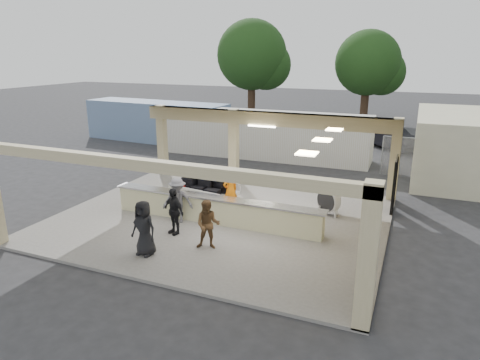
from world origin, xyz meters
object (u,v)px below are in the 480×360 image
at_px(baggage_handler, 230,191).
at_px(passenger_c, 178,200).
at_px(drum_fan, 329,200).
at_px(container_white, 265,135).
at_px(luggage_cart, 204,187).
at_px(car_white_a, 471,149).
at_px(baggage_counter, 215,210).
at_px(car_dark, 390,137).
at_px(container_blue, 157,121).
at_px(passenger_d, 144,228).
at_px(passenger_a, 208,225).
at_px(passenger_b, 174,211).

relative_size(baggage_handler, passenger_c, 1.11).
height_order(drum_fan, container_white, container_white).
bearing_deg(container_white, luggage_cart, -86.19).
xyz_separation_m(passenger_c, car_white_a, (10.80, 14.72, -0.20)).
height_order(baggage_counter, car_dark, car_dark).
bearing_deg(container_white, container_blue, 168.71).
bearing_deg(luggage_cart, container_white, 103.47).
distance_m(car_dark, container_blue, 16.02).
bearing_deg(drum_fan, baggage_handler, -127.56).
bearing_deg(passenger_d, baggage_counter, 80.62).
bearing_deg(passenger_d, drum_fan, 56.26).
xyz_separation_m(baggage_handler, car_dark, (4.80, 15.20, -0.30)).
xyz_separation_m(passenger_a, container_blue, (-11.33, 14.50, 0.47)).
distance_m(luggage_cart, car_white_a, 16.71).
relative_size(luggage_cart, container_blue, 0.25).
distance_m(baggage_counter, baggage_handler, 1.12).
bearing_deg(baggage_counter, luggage_cart, 129.49).
bearing_deg(container_white, passenger_b, -85.84).
bearing_deg(luggage_cart, passenger_c, -83.96).
bearing_deg(container_blue, passenger_c, -50.32).
xyz_separation_m(luggage_cart, container_white, (-0.72, 9.43, 0.44)).
bearing_deg(container_white, car_dark, 37.70).
xyz_separation_m(passenger_b, passenger_d, (-0.00, -1.73, 0.05)).
height_order(drum_fan, baggage_handler, baggage_handler).
bearing_deg(passenger_d, passenger_a, 40.83).
relative_size(car_white_a, car_dark, 1.18).
xyz_separation_m(baggage_counter, baggage_handler, (0.19, 1.01, 0.45)).
xyz_separation_m(drum_fan, passenger_b, (-4.54, -3.80, 0.24)).
relative_size(baggage_handler, passenger_b, 1.15).
xyz_separation_m(passenger_c, passenger_d, (0.39, -2.66, 0.03)).
bearing_deg(container_blue, container_white, -6.82).
bearing_deg(baggage_handler, passenger_b, 2.98).
distance_m(drum_fan, passenger_b, 5.93).
distance_m(luggage_cart, container_blue, 14.56).
bearing_deg(passenger_d, luggage_cart, 99.31).
height_order(passenger_c, container_blue, container_blue).
distance_m(passenger_a, container_white, 13.12).
xyz_separation_m(car_white_a, car_dark, (-4.58, 1.99, -0.01)).
bearing_deg(container_blue, passenger_b, -51.09).
bearing_deg(drum_fan, passenger_c, -118.56).
relative_size(passenger_c, car_dark, 0.38).
xyz_separation_m(passenger_a, passenger_d, (-1.61, -1.13, 0.06)).
xyz_separation_m(passenger_b, container_white, (-1.01, 12.25, 0.43)).
bearing_deg(baggage_handler, baggage_counter, 15.33).
xyz_separation_m(baggage_counter, passenger_d, (-0.85, -3.16, 0.38)).
relative_size(car_white_a, container_blue, 0.49).
relative_size(car_dark, container_blue, 0.41).
distance_m(passenger_c, container_white, 11.34).
distance_m(car_dark, container_white, 8.74).
relative_size(passenger_c, passenger_d, 0.97).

